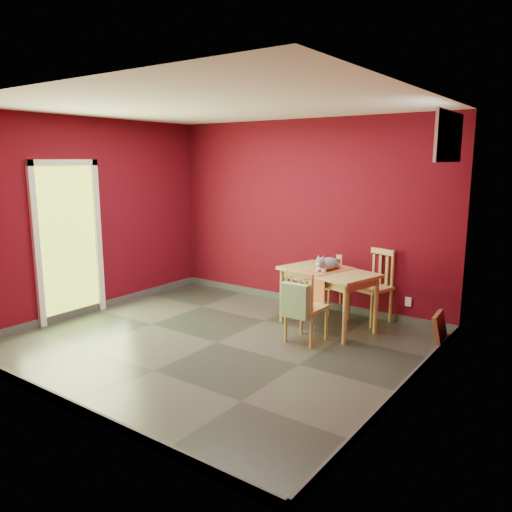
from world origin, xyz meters
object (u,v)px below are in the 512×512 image
Objects in this scene: chair_far_left at (326,282)px; chair_far_right at (372,285)px; tote_bag at (295,301)px; chair_near at (305,306)px; dining_table at (328,277)px; cat at (328,261)px; picture_frame at (440,331)px.

chair_far_left is 0.84× the size of chair_far_right.
chair_near is at bearing 89.11° from tote_bag.
chair_near is 0.24m from tote_bag.
chair_far_right reaches higher than chair_far_left.
dining_table is 0.85m from tote_bag.
cat is at bearing 92.52° from tote_bag.
chair_far_right is at bearing 91.92° from cat.
chair_far_left is 1.83m from picture_frame.
chair_near is at bearing -105.44° from chair_far_right.
tote_bag is 1.70m from picture_frame.
chair_far_right is 1.46m from tote_bag.
chair_far_right is (0.36, 0.58, -0.16)m from dining_table.
cat is at bearing -122.92° from chair_far_right.
dining_table is 1.54× the size of chair_near.
dining_table is 2.98× the size of cat.
picture_frame is at bearing -16.98° from chair_far_left.
chair_near is 1.87× the size of tote_bag.
chair_far_left is 0.72m from chair_far_right.
tote_bag reaches higher than dining_table.
chair_far_right is 1.12× the size of chair_near.
chair_far_left is at bearing 104.26° from tote_bag.
tote_bag reaches higher than picture_frame.
chair_near is at bearing -73.34° from chair_far_left.
chair_far_right is at bearing 155.45° from picture_frame.
dining_table is 0.70m from chair_far_right.
chair_far_right is 2.10× the size of tote_bag.
chair_far_left is 1.96× the size of picture_frame.
chair_far_right is (0.71, -0.06, 0.08)m from chair_far_left.
tote_bag is (0.03, -0.84, -0.10)m from dining_table.
chair_far_left is at bearing 118.64° from dining_table.
cat reaches higher than chair_far_right.
chair_near is at bearing -87.38° from dining_table.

